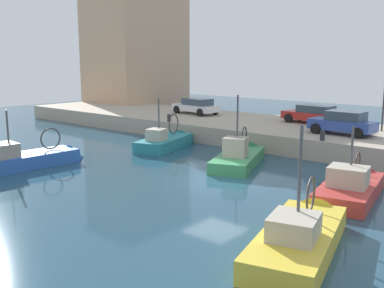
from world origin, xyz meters
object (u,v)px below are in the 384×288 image
object	(u,v)px
parked_car_white	(196,106)
mooring_bollard_north	(169,118)
fishing_boat_yellow	(301,244)
mooring_bollard_mid	(323,136)
fishing_boat_green	(240,161)
fishing_boat_blue	(29,164)
parked_car_red	(314,114)
parked_car_blue	(343,123)
fishing_boat_teal	(167,146)
fishing_boat_red	(352,193)

from	to	relation	value
parked_car_white	mooring_bollard_north	xyz separation A→B (m)	(-4.87, -1.45, -0.41)
fishing_boat_yellow	mooring_bollard_mid	bearing A→B (deg)	21.85
fishing_boat_green	mooring_bollard_north	bearing A→B (deg)	67.89
mooring_bollard_north	fishing_boat_yellow	bearing A→B (deg)	-125.17
fishing_boat_blue	parked_car_red	bearing A→B (deg)	-24.57
fishing_boat_blue	parked_car_blue	distance (m)	18.58
fishing_boat_teal	parked_car_blue	size ratio (longest dim) A/B	1.49
fishing_boat_blue	parked_car_blue	world-z (taller)	fishing_boat_blue
fishing_boat_yellow	parked_car_white	xyz separation A→B (m)	(16.66, 18.18, 1.78)
fishing_boat_teal	mooring_bollard_north	size ratio (longest dim) A/B	10.71
fishing_boat_green	parked_car_white	distance (m)	13.37
fishing_boat_green	fishing_boat_blue	xyz separation A→B (m)	(-8.04, 8.34, 0.01)
fishing_boat_teal	parked_car_red	distance (m)	10.93
parked_car_red	parked_car_white	world-z (taller)	same
fishing_boat_red	fishing_boat_teal	xyz separation A→B (m)	(2.59, 13.41, -0.03)
fishing_boat_yellow	mooring_bollard_mid	world-z (taller)	fishing_boat_yellow
parked_car_blue	mooring_bollard_mid	distance (m)	2.83
fishing_boat_red	parked_car_red	distance (m)	13.75
fishing_boat_red	parked_car_red	world-z (taller)	fishing_boat_red
parked_car_white	mooring_bollard_north	distance (m)	5.10
fishing_boat_yellow	parked_car_blue	xyz separation A→B (m)	(14.57, 4.69, 1.84)
parked_car_blue	mooring_bollard_north	bearing A→B (deg)	103.03
fishing_boat_teal	parked_car_white	size ratio (longest dim) A/B	1.32
fishing_boat_yellow	fishing_boat_blue	xyz separation A→B (m)	(0.18, 16.30, 0.02)
mooring_bollard_north	parked_car_white	bearing A→B (deg)	16.56
fishing_boat_red	fishing_boat_teal	distance (m)	13.66
fishing_boat_green	parked_car_red	size ratio (longest dim) A/B	1.45
parked_car_blue	fishing_boat_yellow	bearing A→B (deg)	-162.17
fishing_boat_red	fishing_boat_yellow	world-z (taller)	fishing_boat_yellow
fishing_boat_teal	mooring_bollard_north	xyz separation A→B (m)	(2.81, 2.45, 1.38)
parked_car_white	mooring_bollard_mid	bearing A→B (deg)	-109.91
fishing_boat_teal	fishing_boat_yellow	distance (m)	16.87
fishing_boat_teal	fishing_boat_yellow	bearing A→B (deg)	-122.16
fishing_boat_red	parked_car_blue	size ratio (longest dim) A/B	1.56
parked_car_blue	mooring_bollard_north	distance (m)	12.37
fishing_boat_yellow	fishing_boat_teal	bearing A→B (deg)	57.84
fishing_boat_yellow	mooring_bollard_mid	xyz separation A→B (m)	(11.79, 4.73, 1.37)
fishing_boat_yellow	fishing_boat_green	distance (m)	11.44
parked_car_blue	parked_car_red	world-z (taller)	parked_car_blue
fishing_boat_red	mooring_bollard_north	distance (m)	16.81
fishing_boat_red	parked_car_white	xyz separation A→B (m)	(10.27, 17.31, 1.76)
fishing_boat_yellow	mooring_bollard_mid	size ratio (longest dim) A/B	12.37
fishing_boat_green	fishing_boat_yellow	bearing A→B (deg)	-135.95
parked_car_blue	parked_car_white	bearing A→B (deg)	81.21
fishing_boat_red	fishing_boat_blue	distance (m)	16.63
fishing_boat_red	mooring_bollard_north	xyz separation A→B (m)	(5.40, 15.86, 1.35)
fishing_boat_yellow	fishing_boat_blue	size ratio (longest dim) A/B	1.02
fishing_boat_blue	parked_car_white	world-z (taller)	fishing_boat_blue
mooring_bollard_mid	parked_car_white	bearing A→B (deg)	70.09
fishing_boat_yellow	parked_car_blue	bearing A→B (deg)	17.83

